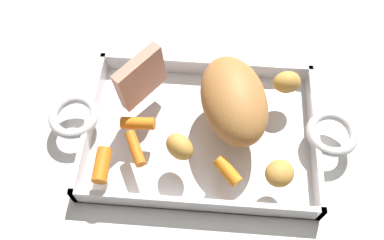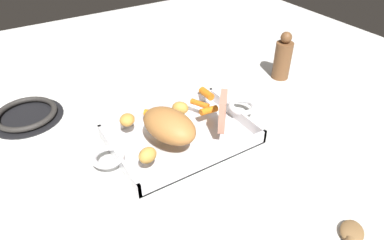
{
  "view_description": "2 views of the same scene",
  "coord_description": "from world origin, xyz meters",
  "px_view_note": "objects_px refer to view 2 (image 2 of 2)",
  "views": [
    {
      "loc": [
        -0.01,
        0.29,
        0.56
      ],
      "look_at": [
        0.01,
        0.01,
        0.06
      ],
      "focal_mm": 37.2,
      "sensor_mm": 36.0,
      "label": 1
    },
    {
      "loc": [
        -0.34,
        -0.59,
        0.56
      ],
      "look_at": [
        0.02,
        -0.02,
        0.07
      ],
      "focal_mm": 31.87,
      "sensor_mm": 36.0,
      "label": 2
    }
  ],
  "objects_px": {
    "roasting_dish": "(181,136)",
    "potato_corner": "(180,108)",
    "baby_carrot_long": "(152,113)",
    "pepper_mill": "(283,58)",
    "stove_burner_rear": "(26,115)",
    "baby_carrot_center_right": "(209,110)",
    "roast_slice_thin": "(223,111)",
    "pork_roast": "(169,125)",
    "baby_carrot_center_left": "(200,104)",
    "baby_carrot_northeast": "(206,94)",
    "potato_golden_large": "(148,155)",
    "potato_golden_small": "(127,120)"
  },
  "relations": [
    {
      "from": "roasting_dish",
      "to": "potato_corner",
      "type": "xyz_separation_m",
      "value": [
        0.03,
        0.05,
        0.05
      ]
    },
    {
      "from": "roasting_dish",
      "to": "baby_carrot_long",
      "type": "distance_m",
      "value": 0.1
    },
    {
      "from": "baby_carrot_long",
      "to": "pepper_mill",
      "type": "relative_size",
      "value": 0.27
    },
    {
      "from": "baby_carrot_long",
      "to": "stove_burner_rear",
      "type": "height_order",
      "value": "baby_carrot_long"
    },
    {
      "from": "baby_carrot_center_right",
      "to": "baby_carrot_long",
      "type": "distance_m",
      "value": 0.15
    },
    {
      "from": "roasting_dish",
      "to": "roast_slice_thin",
      "type": "bearing_deg",
      "value": -25.94
    },
    {
      "from": "pork_roast",
      "to": "stove_burner_rear",
      "type": "distance_m",
      "value": 0.44
    },
    {
      "from": "baby_carrot_center_left",
      "to": "baby_carrot_northeast",
      "type": "relative_size",
      "value": 1.1
    },
    {
      "from": "baby_carrot_center_left",
      "to": "pepper_mill",
      "type": "bearing_deg",
      "value": 9.12
    },
    {
      "from": "baby_carrot_center_left",
      "to": "baby_carrot_long",
      "type": "bearing_deg",
      "value": 169.13
    },
    {
      "from": "pork_roast",
      "to": "pepper_mill",
      "type": "bearing_deg",
      "value": 15.04
    },
    {
      "from": "pork_roast",
      "to": "baby_carrot_northeast",
      "type": "xyz_separation_m",
      "value": [
        0.18,
        0.1,
        -0.02
      ]
    },
    {
      "from": "potato_corner",
      "to": "stove_burner_rear",
      "type": "xyz_separation_m",
      "value": [
        -0.35,
        0.26,
        -0.05
      ]
    },
    {
      "from": "baby_carrot_center_right",
      "to": "stove_burner_rear",
      "type": "bearing_deg",
      "value": 144.08
    },
    {
      "from": "roast_slice_thin",
      "to": "baby_carrot_center_right",
      "type": "relative_size",
      "value": 1.65
    },
    {
      "from": "roasting_dish",
      "to": "potato_corner",
      "type": "relative_size",
      "value": 10.75
    },
    {
      "from": "baby_carrot_northeast",
      "to": "stove_burner_rear",
      "type": "xyz_separation_m",
      "value": [
        -0.45,
        0.23,
        -0.04
      ]
    },
    {
      "from": "roast_slice_thin",
      "to": "baby_carrot_northeast",
      "type": "xyz_separation_m",
      "value": [
        0.04,
        0.13,
        -0.03
      ]
    },
    {
      "from": "potato_golden_large",
      "to": "potato_golden_small",
      "type": "bearing_deg",
      "value": 84.11
    },
    {
      "from": "potato_golden_small",
      "to": "stove_burner_rear",
      "type": "xyz_separation_m",
      "value": [
        -0.21,
        0.23,
        -0.05
      ]
    },
    {
      "from": "roasting_dish",
      "to": "potato_golden_small",
      "type": "bearing_deg",
      "value": 144.29
    },
    {
      "from": "roasting_dish",
      "to": "roast_slice_thin",
      "type": "height_order",
      "value": "roast_slice_thin"
    },
    {
      "from": "baby_carrot_northeast",
      "to": "potato_golden_large",
      "type": "height_order",
      "value": "potato_golden_large"
    },
    {
      "from": "roast_slice_thin",
      "to": "potato_corner",
      "type": "height_order",
      "value": "roast_slice_thin"
    },
    {
      "from": "potato_golden_small",
      "to": "potato_golden_large",
      "type": "xyz_separation_m",
      "value": [
        -0.02,
        -0.15,
        0.0
      ]
    },
    {
      "from": "roasting_dish",
      "to": "roast_slice_thin",
      "type": "xyz_separation_m",
      "value": [
        0.09,
        -0.05,
        0.07
      ]
    },
    {
      "from": "baby_carrot_long",
      "to": "potato_golden_large",
      "type": "distance_m",
      "value": 0.17
    },
    {
      "from": "baby_carrot_center_left",
      "to": "baby_carrot_northeast",
      "type": "bearing_deg",
      "value": 35.78
    },
    {
      "from": "roast_slice_thin",
      "to": "pepper_mill",
      "type": "xyz_separation_m",
      "value": [
        0.35,
        0.16,
        -0.01
      ]
    },
    {
      "from": "roast_slice_thin",
      "to": "stove_burner_rear",
      "type": "xyz_separation_m",
      "value": [
        -0.41,
        0.36,
        -0.07
      ]
    },
    {
      "from": "pepper_mill",
      "to": "potato_golden_large",
      "type": "bearing_deg",
      "value": -162.47
    },
    {
      "from": "potato_golden_small",
      "to": "baby_carrot_northeast",
      "type": "bearing_deg",
      "value": 1.08
    },
    {
      "from": "roast_slice_thin",
      "to": "potato_golden_small",
      "type": "xyz_separation_m",
      "value": [
        -0.2,
        0.12,
        -0.03
      ]
    },
    {
      "from": "baby_carrot_center_right",
      "to": "baby_carrot_long",
      "type": "relative_size",
      "value": 1.18
    },
    {
      "from": "baby_carrot_long",
      "to": "baby_carrot_northeast",
      "type": "height_order",
      "value": "baby_carrot_northeast"
    },
    {
      "from": "baby_carrot_center_left",
      "to": "potato_golden_large",
      "type": "height_order",
      "value": "potato_golden_large"
    },
    {
      "from": "potato_corner",
      "to": "potato_golden_large",
      "type": "bearing_deg",
      "value": -141.66
    },
    {
      "from": "baby_carrot_northeast",
      "to": "stove_burner_rear",
      "type": "relative_size",
      "value": 0.25
    },
    {
      "from": "potato_corner",
      "to": "stove_burner_rear",
      "type": "bearing_deg",
      "value": 143.09
    },
    {
      "from": "roast_slice_thin",
      "to": "potato_corner",
      "type": "relative_size",
      "value": 1.88
    },
    {
      "from": "potato_golden_small",
      "to": "pepper_mill",
      "type": "relative_size",
      "value": 0.26
    },
    {
      "from": "roasting_dish",
      "to": "potato_golden_small",
      "type": "height_order",
      "value": "potato_golden_small"
    },
    {
      "from": "potato_corner",
      "to": "roasting_dish",
      "type": "bearing_deg",
      "value": -118.15
    },
    {
      "from": "baby_carrot_northeast",
      "to": "potato_corner",
      "type": "distance_m",
      "value": 0.11
    },
    {
      "from": "baby_carrot_long",
      "to": "stove_burner_rear",
      "type": "relative_size",
      "value": 0.21
    },
    {
      "from": "potato_golden_small",
      "to": "baby_carrot_center_left",
      "type": "bearing_deg",
      "value": -7.23
    },
    {
      "from": "pork_roast",
      "to": "baby_carrot_center_left",
      "type": "bearing_deg",
      "value": 29.03
    },
    {
      "from": "baby_carrot_long",
      "to": "potato_golden_small",
      "type": "bearing_deg",
      "value": 179.81
    },
    {
      "from": "baby_carrot_center_right",
      "to": "pepper_mill",
      "type": "bearing_deg",
      "value": 15.36
    },
    {
      "from": "baby_carrot_center_right",
      "to": "potato_golden_large",
      "type": "xyz_separation_m",
      "value": [
        -0.22,
        -0.08,
        0.01
      ]
    }
  ]
}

